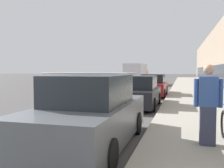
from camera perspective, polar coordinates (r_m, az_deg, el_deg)
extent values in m
cube|color=gray|center=(24.12, 18.82, -1.02)|extent=(4.51, 70.00, 0.16)
cube|color=#1E2328|center=(32.24, 22.24, 2.02)|extent=(0.10, 63.00, 2.20)
torus|color=black|center=(6.61, 24.15, -8.34)|extent=(0.05, 0.66, 0.66)
cube|color=#33384C|center=(5.85, 20.99, -8.88)|extent=(0.32, 0.23, 0.84)
cube|color=#33518E|center=(5.74, 21.14, -1.60)|extent=(0.39, 0.23, 0.64)
cylinder|color=#33518E|center=(5.72, 18.67, -1.91)|extent=(0.10, 0.10, 0.61)
cylinder|color=#33518E|center=(5.77, 23.57, -1.97)|extent=(0.10, 0.10, 0.61)
sphere|color=tan|center=(5.72, 21.23, 3.10)|extent=(0.23, 0.23, 0.23)
cube|color=#4C5156|center=(5.95, -4.86, -8.51)|extent=(1.81, 4.55, 0.84)
cube|color=#1E2328|center=(5.84, -4.90, -1.25)|extent=(1.56, 2.27, 0.67)
cylinder|color=silver|center=(6.30, -3.32, 2.56)|extent=(1.93, 0.04, 0.04)
cylinder|color=silver|center=(5.36, -6.79, 2.43)|extent=(1.93, 0.04, 0.04)
cylinder|color=black|center=(7.55, -7.23, -8.12)|extent=(0.22, 0.60, 0.60)
cylinder|color=black|center=(7.08, 5.56, -8.87)|extent=(0.22, 0.60, 0.60)
cylinder|color=black|center=(5.22, -19.27, -13.43)|extent=(0.22, 0.60, 0.60)
cylinder|color=black|center=(4.51, -0.76, -15.91)|extent=(0.22, 0.60, 0.60)
cube|color=black|center=(12.10, 6.39, -2.82)|extent=(1.66, 4.10, 0.73)
cube|color=#1E2328|center=(12.05, 6.41, 0.39)|extent=(1.43, 2.05, 0.63)
cylinder|color=black|center=(13.47, 4.01, -3.12)|extent=(0.22, 0.60, 0.60)
cylinder|color=black|center=(13.25, 10.52, -3.27)|extent=(0.22, 0.60, 0.60)
cylinder|color=black|center=(11.09, 1.45, -4.47)|extent=(0.22, 0.60, 0.60)
cylinder|color=black|center=(10.82, 9.35, -4.70)|extent=(0.22, 0.60, 0.60)
cube|color=maroon|center=(17.60, 9.46, -0.93)|extent=(1.68, 4.37, 0.75)
cube|color=#1E2328|center=(17.56, 9.48, 1.26)|extent=(1.45, 2.19, 0.59)
cylinder|color=black|center=(19.01, 7.56, -1.29)|extent=(0.22, 0.60, 0.60)
cylinder|color=black|center=(18.85, 12.22, -1.38)|extent=(0.22, 0.60, 0.60)
cylinder|color=black|center=(16.43, 6.27, -1.99)|extent=(0.22, 0.60, 0.60)
cylinder|color=black|center=(16.25, 11.67, -2.09)|extent=(0.22, 0.60, 0.60)
cube|color=orange|center=(35.03, 6.49, 1.87)|extent=(1.95, 1.81, 1.51)
cube|color=silver|center=(31.46, 5.45, 2.47)|extent=(2.12, 5.44, 2.32)
cylinder|color=black|center=(34.75, 4.80, 0.94)|extent=(0.28, 0.84, 0.84)
cylinder|color=black|center=(34.45, 7.94, 0.90)|extent=(0.28, 0.84, 0.84)
cylinder|color=black|center=(30.60, 3.31, 0.64)|extent=(0.28, 0.84, 0.84)
cylinder|color=black|center=(30.25, 6.86, 0.60)|extent=(0.28, 0.84, 0.84)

